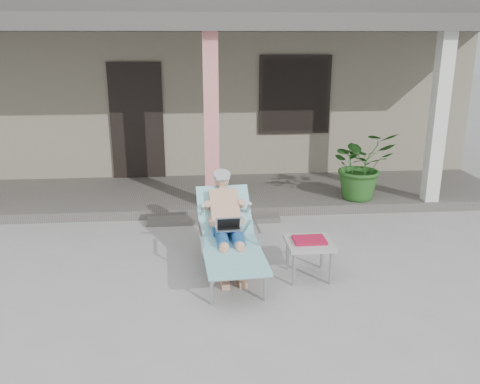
{
  "coord_description": "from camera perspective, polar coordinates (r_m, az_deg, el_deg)",
  "views": [
    {
      "loc": [
        -0.22,
        -5.36,
        2.7
      ],
      "look_at": [
        0.3,
        0.6,
        0.85
      ],
      "focal_mm": 38.0,
      "sensor_mm": 36.0,
      "label": 1
    }
  ],
  "objects": [
    {
      "name": "house",
      "position": [
        11.91,
        -3.94,
        12.16
      ],
      "size": [
        10.4,
        5.4,
        3.3
      ],
      "color": "gray",
      "rests_on": "ground"
    },
    {
      "name": "potted_palm",
      "position": [
        8.4,
        13.46,
        2.99
      ],
      "size": [
        1.13,
        1.01,
        1.12
      ],
      "primitive_type": "imported",
      "rotation": [
        0.0,
        0.0,
        0.15
      ],
      "color": "#26591E",
      "rests_on": "porch_deck"
    },
    {
      "name": "lounger",
      "position": [
        5.96,
        -1.35,
        -2.4
      ],
      "size": [
        0.77,
        1.79,
        1.14
      ],
      "rotation": [
        0.0,
        0.0,
        0.06
      ],
      "color": "#B7B7BC",
      "rests_on": "ground"
    },
    {
      "name": "porch_step",
      "position": [
        7.69,
        -2.99,
        -3.1
      ],
      "size": [
        2.0,
        0.3,
        0.07
      ],
      "primitive_type": "cube",
      "color": "#605B56",
      "rests_on": "ground"
    },
    {
      "name": "porch_deck",
      "position": [
        8.77,
        -3.27,
        -0.27
      ],
      "size": [
        10.0,
        2.0,
        0.15
      ],
      "primitive_type": "cube",
      "color": "#605B56",
      "rests_on": "ground"
    },
    {
      "name": "ground",
      "position": [
        6.01,
        -2.34,
        -9.54
      ],
      "size": [
        60.0,
        60.0,
        0.0
      ],
      "primitive_type": "plane",
      "color": "#9E9E99",
      "rests_on": "ground"
    },
    {
      "name": "porch_overhang",
      "position": [
        8.31,
        -3.59,
        17.75
      ],
      "size": [
        10.0,
        2.3,
        2.85
      ],
      "color": "silver",
      "rests_on": "porch_deck"
    },
    {
      "name": "side_table",
      "position": [
        5.92,
        7.78,
        -5.89
      ],
      "size": [
        0.53,
        0.53,
        0.47
      ],
      "rotation": [
        0.0,
        0.0,
        0.01
      ],
      "color": "#A4A49F",
      "rests_on": "ground"
    }
  ]
}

